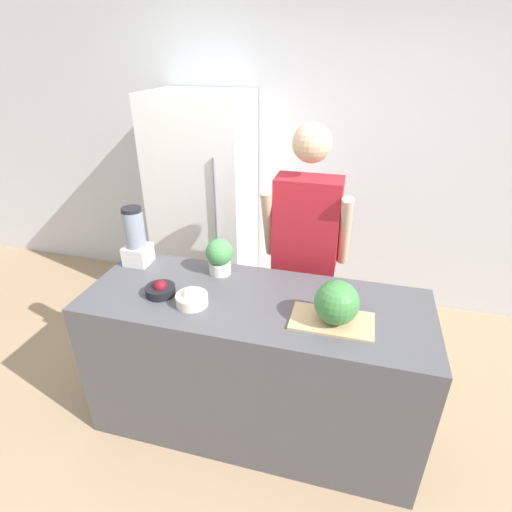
# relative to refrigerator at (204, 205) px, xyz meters

# --- Properties ---
(ground_plane) EXTENTS (14.00, 14.00, 0.00)m
(ground_plane) POSITION_rel_refrigerator_xyz_m (0.81, -1.67, -0.93)
(ground_plane) COLOR tan
(wall_back) EXTENTS (8.00, 0.06, 2.60)m
(wall_back) POSITION_rel_refrigerator_xyz_m (0.81, 0.37, 0.37)
(wall_back) COLOR silver
(wall_back) RESTS_ON ground_plane
(counter_island) EXTENTS (1.91, 0.71, 0.93)m
(counter_island) POSITION_rel_refrigerator_xyz_m (0.81, -1.32, -0.46)
(counter_island) COLOR #4C4C51
(counter_island) RESTS_ON ground_plane
(refrigerator) EXTENTS (0.79, 0.67, 1.85)m
(refrigerator) POSITION_rel_refrigerator_xyz_m (0.00, 0.00, 0.00)
(refrigerator) COLOR white
(refrigerator) RESTS_ON ground_plane
(person) EXTENTS (0.55, 0.28, 1.78)m
(person) POSITION_rel_refrigerator_xyz_m (1.00, -0.73, -0.01)
(person) COLOR gray
(person) RESTS_ON ground_plane
(cutting_board) EXTENTS (0.41, 0.24, 0.01)m
(cutting_board) POSITION_rel_refrigerator_xyz_m (1.24, -1.41, 0.01)
(cutting_board) COLOR tan
(cutting_board) RESTS_ON counter_island
(watermelon) EXTENTS (0.22, 0.22, 0.22)m
(watermelon) POSITION_rel_refrigerator_xyz_m (1.25, -1.42, 0.12)
(watermelon) COLOR #3D7F3D
(watermelon) RESTS_ON cutting_board
(bowl_cherries) EXTENTS (0.16, 0.16, 0.09)m
(bowl_cherries) POSITION_rel_refrigerator_xyz_m (0.29, -1.40, 0.03)
(bowl_cherries) COLOR black
(bowl_cherries) RESTS_ON counter_island
(bowl_cream) EXTENTS (0.17, 0.17, 0.11)m
(bowl_cream) POSITION_rel_refrigerator_xyz_m (0.50, -1.45, 0.04)
(bowl_cream) COLOR beige
(bowl_cream) RESTS_ON counter_island
(blender) EXTENTS (0.15, 0.15, 0.37)m
(blender) POSITION_rel_refrigerator_xyz_m (-0.01, -1.10, 0.17)
(blender) COLOR silver
(blender) RESTS_ON counter_island
(potted_plant) EXTENTS (0.16, 0.16, 0.22)m
(potted_plant) POSITION_rel_refrigerator_xyz_m (0.53, -1.09, 0.12)
(potted_plant) COLOR beige
(potted_plant) RESTS_ON counter_island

